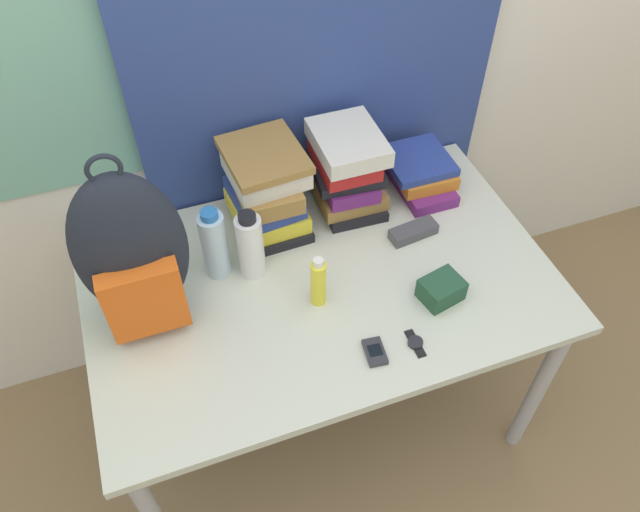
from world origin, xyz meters
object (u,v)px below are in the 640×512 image
Objects in this scene: book_stack_center at (346,170)px; wristwatch at (415,343)px; book_stack_left at (266,191)px; cell_phone at (375,352)px; sports_bottle at (250,245)px; camera_pouch at (441,290)px; sunscreen_bottle at (318,282)px; backpack at (132,254)px; book_stack_right at (419,172)px; sunglasses_case at (413,231)px; water_bottle at (215,244)px.

wristwatch is (-0.02, -0.58, -0.13)m from book_stack_center.
cell_phone is at bearing -77.74° from book_stack_left.
camera_pouch is at bearing -30.46° from sports_bottle.
sunscreen_bottle reaches higher than wristwatch.
backpack is at bearing 163.64° from camera_pouch.
book_stack_right is (0.26, -0.00, -0.08)m from book_stack_center.
book_stack_left is at bearing 102.26° from cell_phone.
book_stack_left is 0.59m from camera_pouch.
book_stack_left is 0.47m from sunglasses_case.
sunglasses_case is (0.50, -0.03, -0.09)m from sports_bottle.
camera_pouch is at bearing -97.57° from sunglasses_case.
book_stack_right is at bearing 63.64° from wristwatch.
book_stack_right reaches higher than camera_pouch.
book_stack_left is 1.81× the size of sunglasses_case.
sunscreen_bottle is (0.24, -0.20, -0.03)m from water_bottle.
backpack is at bearing -159.46° from water_bottle.
water_bottle is at bearing 161.26° from sports_bottle.
backpack reaches higher than book_stack_center.
book_stack_right is 3.15× the size of cell_phone.
sunglasses_case is at bearing -119.31° from book_stack_right.
sunglasses_case reaches higher than cell_phone.
sports_bottle is at bearing -119.76° from book_stack_left.
book_stack_right is at bearing 60.69° from sunglasses_case.
book_stack_center is 1.77× the size of sunglasses_case.
camera_pouch is (0.78, -0.23, -0.20)m from backpack.
backpack is 0.84m from camera_pouch.
book_stack_center reaches higher than cell_phone.
backpack is 4.24× the size of camera_pouch.
book_stack_center is at bearing 179.79° from book_stack_right.
sunscreen_bottle reaches higher than book_stack_right.
backpack is 0.34m from sports_bottle.
book_stack_center reaches higher than camera_pouch.
book_stack_left is 0.20m from sports_bottle.
sunscreen_bottle is (-0.48, -0.35, 0.03)m from book_stack_right.
sunglasses_case is at bearing 51.71° from cell_phone.
camera_pouch is (0.33, -0.11, -0.05)m from sunscreen_bottle.
water_bottle reaches higher than camera_pouch.
book_stack_center reaches higher than book_stack_left.
backpack is at bearing -151.43° from book_stack_left.
water_bottle reaches higher than sports_bottle.
wristwatch is (0.43, -0.43, -0.11)m from water_bottle.
cell_phone is at bearing -69.79° from sunscreen_bottle.
camera_pouch is at bearing -108.31° from book_stack_right.
water_bottle is at bearing -168.49° from book_stack_right.
cell_phone is (0.08, -0.22, -0.07)m from sunscreen_bottle.
wristwatch is at bearing -28.40° from backpack.
book_stack_right is at bearing 0.37° from book_stack_left.
sports_bottle is 1.31× the size of sunscreen_bottle.
sunscreen_bottle is at bearing 130.69° from wristwatch.
wristwatch is (0.24, -0.57, -0.13)m from book_stack_left.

